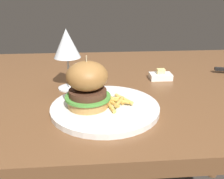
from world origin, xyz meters
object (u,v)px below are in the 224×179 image
object	(u,v)px
burger_sandwich	(87,85)
wine_glass	(67,45)
butter_dish	(161,76)
main_plate	(105,108)

from	to	relation	value
burger_sandwich	wine_glass	distance (m)	0.18
wine_glass	butter_dish	bearing A→B (deg)	11.56
main_plate	butter_dish	size ratio (longest dim) A/B	3.73
main_plate	butter_dish	bearing A→B (deg)	47.60
wine_glass	butter_dish	size ratio (longest dim) A/B	2.48
wine_glass	burger_sandwich	bearing A→B (deg)	-69.84
wine_glass	main_plate	bearing A→B (deg)	-57.56
main_plate	burger_sandwich	xyz separation A→B (m)	(-0.04, -0.00, 0.06)
main_plate	burger_sandwich	bearing A→B (deg)	-178.42
wine_glass	butter_dish	xyz separation A→B (m)	(0.30, 0.06, -0.12)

